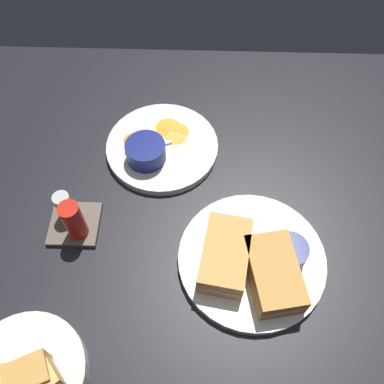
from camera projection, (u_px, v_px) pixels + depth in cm
name	position (u px, v px, depth cm)	size (l,w,h in cm)	color
ground_plane	(197.00, 257.00, 75.99)	(110.00, 110.00, 3.00)	black
plate_sandwich_main	(251.00, 259.00, 73.22)	(25.78, 25.78, 1.60)	silver
sandwich_half_near	(224.00, 255.00, 70.20)	(14.21, 9.59, 4.80)	tan
sandwich_half_far	(273.00, 274.00, 68.41)	(14.34, 9.91, 4.80)	#C68C42
ramekin_dark_sauce	(287.00, 253.00, 70.46)	(6.34, 6.34, 4.38)	#0C144C
spoon_by_dark_ramekin	(256.00, 264.00, 71.54)	(3.81, 9.92, 0.80)	silver
plate_chips_companion	(162.00, 147.00, 86.73)	(23.08, 23.08, 1.60)	silver
ramekin_light_gravy	(145.00, 151.00, 82.43)	(7.93, 7.93, 4.01)	navy
spoon_by_gravy_ramekin	(138.00, 149.00, 84.97)	(4.59, 9.81, 0.80)	silver
plantain_chip_scatter	(166.00, 132.00, 87.48)	(10.24, 15.04, 0.60)	gold
bread_basket_rear	(24.00, 376.00, 61.40)	(18.37, 18.37, 8.07)	silver
condiment_caddy	(71.00, 218.00, 74.65)	(9.00, 9.00, 9.50)	brown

